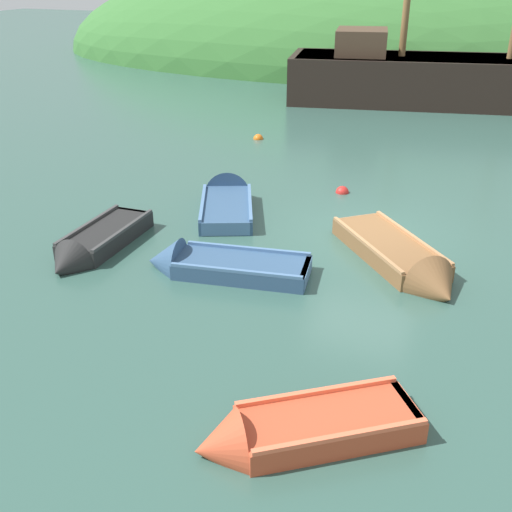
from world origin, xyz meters
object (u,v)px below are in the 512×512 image
object	(u,v)px
buoy_red	(342,193)
rowboat_far	(227,203)
rowboat_center	(215,267)
rowboat_outer_right	(295,433)
sailing_ship	(443,86)
buoy_orange	(258,139)
rowboat_outer_left	(404,263)
rowboat_near_dock	(95,246)

from	to	relation	value
buoy_red	rowboat_far	bearing A→B (deg)	-139.37
rowboat_center	rowboat_far	bearing A→B (deg)	-78.53
rowboat_outer_right	rowboat_far	xyz separation A→B (m)	(-4.29, 7.64, 0.00)
sailing_ship	rowboat_far	distance (m)	15.90
rowboat_outer_right	buoy_orange	xyz separation A→B (m)	(-5.95, 14.36, -0.11)
sailing_ship	buoy_red	distance (m)	13.29
buoy_red	buoy_orange	bearing A→B (deg)	133.00
sailing_ship	rowboat_outer_right	world-z (taller)	sailing_ship
rowboat_outer_left	rowboat_near_dock	bearing A→B (deg)	-116.48
rowboat_near_dock	rowboat_far	distance (m)	3.89
rowboat_center	rowboat_outer_right	size ratio (longest dim) A/B	1.15
rowboat_outer_left	buoy_red	world-z (taller)	rowboat_outer_left
rowboat_near_dock	rowboat_outer_right	size ratio (longest dim) A/B	1.04
rowboat_outer_right	buoy_red	distance (m)	9.99
sailing_ship	rowboat_center	world-z (taller)	sailing_ship
rowboat_far	buoy_orange	size ratio (longest dim) A/B	9.77
rowboat_far	buoy_red	size ratio (longest dim) A/B	9.38
rowboat_center	buoy_red	size ratio (longest dim) A/B	9.52
sailing_ship	rowboat_near_dock	xyz separation A→B (m)	(-5.61, -18.90, -0.66)
rowboat_center	buoy_orange	size ratio (longest dim) A/B	9.91
rowboat_near_dock	rowboat_outer_left	size ratio (longest dim) A/B	0.86
rowboat_center	rowboat_outer_left	bearing A→B (deg)	-164.92
rowboat_outer_right	buoy_red	size ratio (longest dim) A/B	8.27
buoy_red	buoy_orange	distance (m)	6.19
rowboat_center	rowboat_outer_left	xyz separation A→B (m)	(3.64, 1.55, 0.02)
rowboat_outer_right	rowboat_outer_left	xyz separation A→B (m)	(0.58, 5.71, 0.01)
buoy_red	rowboat_outer_left	bearing A→B (deg)	-60.78
rowboat_near_dock	rowboat_far	world-z (taller)	rowboat_far
sailing_ship	rowboat_outer_right	size ratio (longest dim) A/B	5.44
rowboat_center	rowboat_outer_left	world-z (taller)	rowboat_outer_left
rowboat_outer_left	rowboat_far	size ratio (longest dim) A/B	1.06
rowboat_far	buoy_orange	world-z (taller)	rowboat_far
sailing_ship	rowboat_outer_right	bearing A→B (deg)	-99.36
rowboat_far	buoy_red	distance (m)	3.38
rowboat_near_dock	rowboat_far	xyz separation A→B (m)	(1.68, 3.51, -0.01)
rowboat_outer_right	buoy_red	xyz separation A→B (m)	(-1.73, 9.84, -0.11)
rowboat_center	rowboat_outer_right	world-z (taller)	rowboat_center
rowboat_center	rowboat_near_dock	distance (m)	2.91
rowboat_center	sailing_ship	bearing A→B (deg)	-106.16
rowboat_center	rowboat_far	distance (m)	3.70
rowboat_outer_right	rowboat_outer_left	world-z (taller)	rowboat_outer_left
rowboat_outer_left	rowboat_center	bearing A→B (deg)	-106.90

